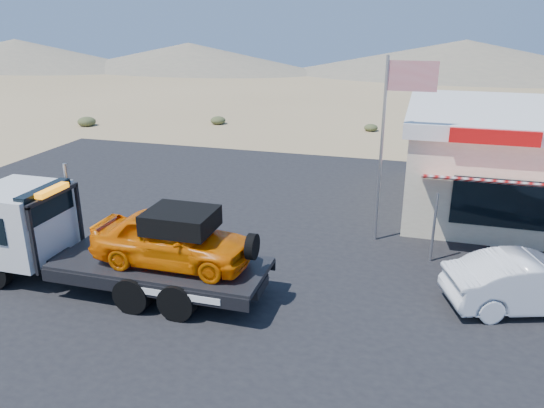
# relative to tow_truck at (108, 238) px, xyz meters

# --- Properties ---
(ground) EXTENTS (120.00, 120.00, 0.00)m
(ground) POSITION_rel_tow_truck_xyz_m (1.99, 0.79, -1.48)
(ground) COLOR #957E55
(ground) RESTS_ON ground
(asphalt_lot) EXTENTS (32.00, 24.00, 0.02)m
(asphalt_lot) POSITION_rel_tow_truck_xyz_m (3.99, 3.79, -1.47)
(asphalt_lot) COLOR black
(asphalt_lot) RESTS_ON ground
(tow_truck) EXTENTS (8.19, 2.43, 2.74)m
(tow_truck) POSITION_rel_tow_truck_xyz_m (0.00, 0.00, 0.00)
(tow_truck) COLOR black
(tow_truck) RESTS_ON asphalt_lot
(white_sedan) EXTENTS (4.59, 2.81, 1.43)m
(white_sedan) POSITION_rel_tow_truck_xyz_m (10.94, 1.93, -0.74)
(white_sedan) COLOR silver
(white_sedan) RESTS_ON asphalt_lot
(flagpole) EXTENTS (1.55, 0.10, 6.00)m
(flagpole) POSITION_rel_tow_truck_xyz_m (6.92, 5.29, 2.29)
(flagpole) COLOR #99999E
(flagpole) RESTS_ON asphalt_lot
(distant_hills) EXTENTS (126.00, 48.00, 4.20)m
(distant_hills) POSITION_rel_tow_truck_xyz_m (-7.78, 55.93, 0.41)
(distant_hills) COLOR #726B59
(distant_hills) RESTS_ON ground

